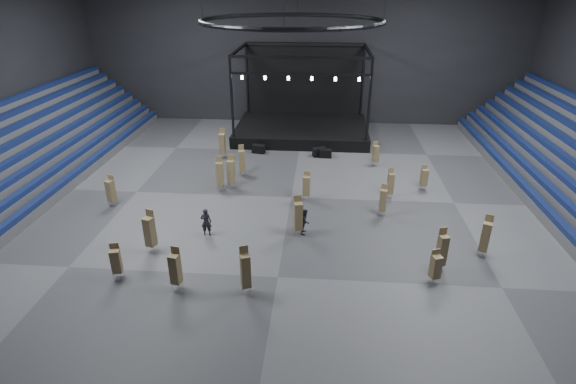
# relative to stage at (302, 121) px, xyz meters

# --- Properties ---
(floor) EXTENTS (50.00, 50.00, 0.00)m
(floor) POSITION_rel_stage_xyz_m (-0.00, -16.24, -1.45)
(floor) COLOR #47474A
(floor) RESTS_ON ground
(wall_back) EXTENTS (50.00, 0.20, 18.00)m
(wall_back) POSITION_rel_stage_xyz_m (-0.00, 4.76, 7.55)
(wall_back) COLOR black
(wall_back) RESTS_ON ground
(wall_front) EXTENTS (50.00, 0.20, 18.00)m
(wall_front) POSITION_rel_stage_xyz_m (-0.00, -37.24, 7.55)
(wall_front) COLOR black
(wall_front) RESTS_ON ground
(bleachers_left) EXTENTS (7.20, 40.00, 6.40)m
(bleachers_left) POSITION_rel_stage_xyz_m (-22.94, -16.24, 0.28)
(bleachers_left) COLOR #4A4A4D
(bleachers_left) RESTS_ON floor
(stage) EXTENTS (14.00, 10.00, 9.20)m
(stage) POSITION_rel_stage_xyz_m (0.00, 0.00, 0.00)
(stage) COLOR black
(stage) RESTS_ON floor
(truss_ring) EXTENTS (12.30, 12.30, 5.15)m
(truss_ring) POSITION_rel_stage_xyz_m (-0.00, -16.24, 11.55)
(truss_ring) COLOR black
(truss_ring) RESTS_ON ceiling
(flight_case_left) EXTENTS (1.36, 0.89, 0.83)m
(flight_case_left) POSITION_rel_stage_xyz_m (-3.94, -6.52, -1.03)
(flight_case_left) COLOR black
(flight_case_left) RESTS_ON floor
(flight_case_mid) EXTENTS (1.19, 0.60, 0.79)m
(flight_case_mid) POSITION_rel_stage_xyz_m (2.61, -7.23, -1.05)
(flight_case_mid) COLOR black
(flight_case_mid) RESTS_ON floor
(flight_case_right) EXTENTS (1.39, 0.99, 0.84)m
(flight_case_right) POSITION_rel_stage_xyz_m (2.03, -6.95, -1.03)
(flight_case_right) COLOR black
(flight_case_right) RESTS_ON floor
(chair_stack_0) EXTENTS (0.69, 0.69, 2.87)m
(chair_stack_0) POSITION_rel_stage_xyz_m (-8.11, -24.66, 0.03)
(chair_stack_0) COLOR silver
(chair_stack_0) RESTS_ON floor
(chair_stack_1) EXTENTS (0.58, 0.58, 2.34)m
(chair_stack_1) POSITION_rel_stage_xyz_m (1.19, -16.62, -0.21)
(chair_stack_1) COLOR silver
(chair_stack_1) RESTS_ON floor
(chair_stack_2) EXTENTS (0.64, 0.64, 2.32)m
(chair_stack_2) POSITION_rel_stage_xyz_m (7.15, -9.03, -0.23)
(chair_stack_2) COLOR silver
(chair_stack_2) RESTS_ON floor
(chair_stack_3) EXTENTS (0.55, 0.55, 2.90)m
(chair_stack_3) POSITION_rel_stage_xyz_m (-7.12, -8.22, 0.02)
(chair_stack_3) COLOR silver
(chair_stack_3) RESTS_ON floor
(chair_stack_4) EXTENTS (0.67, 0.67, 2.81)m
(chair_stack_4) POSITION_rel_stage_xyz_m (12.33, -23.54, -0.02)
(chair_stack_4) COLOR silver
(chair_stack_4) RESTS_ON floor
(chair_stack_5) EXTENTS (0.61, 0.61, 2.86)m
(chair_stack_5) POSITION_rel_stage_xyz_m (-5.81, -15.32, 0.01)
(chair_stack_5) COLOR silver
(chair_stack_5) RESTS_ON floor
(chair_stack_6) EXTENTS (0.59, 0.59, 2.77)m
(chair_stack_6) POSITION_rel_stage_xyz_m (-4.57, -12.20, -0.05)
(chair_stack_6) COLOR silver
(chair_stack_6) RESTS_ON floor
(chair_stack_7) EXTENTS (0.57, 0.57, 2.85)m
(chair_stack_7) POSITION_rel_stage_xyz_m (-5.00, -14.81, 0.02)
(chair_stack_7) COLOR silver
(chair_stack_7) RESTS_ON floor
(chair_stack_8) EXTENTS (0.51, 0.51, 2.45)m
(chair_stack_8) POSITION_rel_stage_xyz_m (7.66, -15.66, -0.21)
(chair_stack_8) COLOR silver
(chair_stack_8) RESTS_ON floor
(chair_stack_9) EXTENTS (0.66, 0.66, 2.47)m
(chair_stack_9) POSITION_rel_stage_xyz_m (-13.28, -18.77, -0.16)
(chair_stack_9) COLOR silver
(chair_stack_9) RESTS_ON floor
(chair_stack_10) EXTENTS (0.66, 0.66, 2.84)m
(chair_stack_10) POSITION_rel_stage_xyz_m (0.86, -21.89, 0.00)
(chair_stack_10) COLOR silver
(chair_stack_10) RESTS_ON floor
(chair_stack_11) EXTENTS (0.63, 0.63, 2.21)m
(chair_stack_11) POSITION_rel_stage_xyz_m (-9.06, -27.51, -0.26)
(chair_stack_11) COLOR silver
(chair_stack_11) RESTS_ON floor
(chair_stack_12) EXTENTS (0.61, 0.61, 2.77)m
(chair_stack_12) POSITION_rel_stage_xyz_m (9.37, -25.24, -0.05)
(chair_stack_12) COLOR silver
(chair_stack_12) RESTS_ON floor
(chair_stack_13) EXTENTS (0.60, 0.60, 2.10)m
(chair_stack_13) POSITION_rel_stage_xyz_m (10.53, -13.98, -0.33)
(chair_stack_13) COLOR silver
(chair_stack_13) RESTS_ON floor
(chair_stack_14) EXTENTS (0.61, 0.61, 2.62)m
(chair_stack_14) POSITION_rel_stage_xyz_m (-5.41, -28.22, -0.09)
(chair_stack_14) COLOR silver
(chair_stack_14) RESTS_ON floor
(chair_stack_15) EXTENTS (0.64, 0.64, 2.12)m
(chair_stack_15) POSITION_rel_stage_xyz_m (8.76, -26.58, -0.31)
(chair_stack_15) COLOR silver
(chair_stack_15) RESTS_ON floor
(chair_stack_16) EXTENTS (0.65, 0.65, 2.86)m
(chair_stack_16) POSITION_rel_stage_xyz_m (-1.57, -28.22, -0.00)
(chair_stack_16) COLOR silver
(chair_stack_16) RESTS_ON floor
(chair_stack_17) EXTENTS (0.56, 0.56, 2.43)m
(chair_stack_17) POSITION_rel_stage_xyz_m (6.75, -18.66, -0.20)
(chair_stack_17) COLOR silver
(chair_stack_17) RESTS_ON floor
(man_center) EXTENTS (0.75, 0.53, 1.93)m
(man_center) POSITION_rel_stage_xyz_m (-5.20, -22.37, -0.48)
(man_center) COLOR black
(man_center) RESTS_ON floor
(crew_member) EXTENTS (0.76, 0.93, 1.75)m
(crew_member) POSITION_rel_stage_xyz_m (1.30, -21.58, -0.58)
(crew_member) COLOR black
(crew_member) RESTS_ON floor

